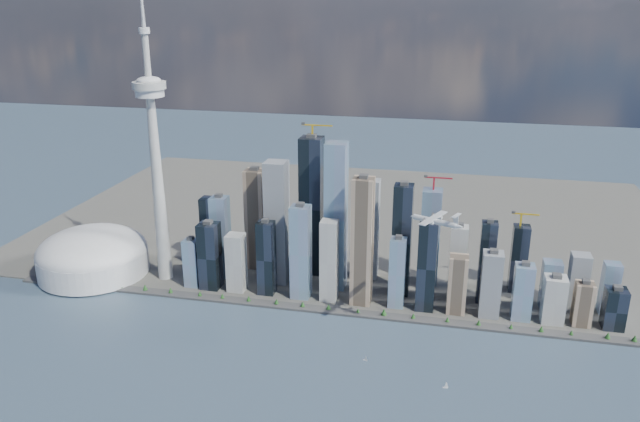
% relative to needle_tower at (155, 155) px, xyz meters
% --- Properties ---
extents(ground, '(4000.00, 4000.00, 0.00)m').
position_rel_needle_tower_xyz_m(ground, '(300.00, -310.00, -235.84)').
color(ground, '#374B61').
rests_on(ground, ground).
extents(seawall, '(1100.00, 22.00, 4.00)m').
position_rel_needle_tower_xyz_m(seawall, '(300.00, -60.00, -233.84)').
color(seawall, '#383838').
rests_on(seawall, ground).
extents(land, '(1400.00, 900.00, 3.00)m').
position_rel_needle_tower_xyz_m(land, '(300.00, 390.00, -234.34)').
color(land, '#4C4C47').
rests_on(land, ground).
extents(shoreline_trees, '(960.53, 7.20, 8.80)m').
position_rel_needle_tower_xyz_m(shoreline_trees, '(300.00, -60.00, -227.06)').
color(shoreline_trees, '#3F2D1E').
rests_on(shoreline_trees, seawall).
extents(skyscraper_cluster, '(736.00, 142.00, 283.56)m').
position_rel_needle_tower_xyz_m(skyscraper_cluster, '(359.61, 26.81, -147.29)').
color(skyscraper_cluster, black).
rests_on(skyscraper_cluster, land).
extents(needle_tower, '(56.00, 56.00, 550.50)m').
position_rel_needle_tower_xyz_m(needle_tower, '(0.00, 0.00, 0.00)').
color(needle_tower, '#A3A39E').
rests_on(needle_tower, land).
extents(dome_stadium, '(200.00, 200.00, 86.00)m').
position_rel_needle_tower_xyz_m(dome_stadium, '(-140.00, -10.00, -196.40)').
color(dome_stadium, white).
rests_on(dome_stadium, land).
extents(airplane, '(73.96, 66.40, 18.98)m').
position_rel_needle_tower_xyz_m(airplane, '(487.40, -151.96, -29.47)').
color(airplane, silver).
rests_on(airplane, ground).
extents(sailboat_west, '(7.60, 2.48, 10.53)m').
position_rel_needle_tower_xyz_m(sailboat_west, '(516.61, -235.16, -232.46)').
color(sailboat_west, silver).
rests_on(sailboat_west, ground).
extents(sailboat_east, '(6.77, 3.86, 9.56)m').
position_rel_needle_tower_xyz_m(sailboat_east, '(402.07, -192.89, -232.77)').
color(sailboat_east, silver).
rests_on(sailboat_east, ground).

